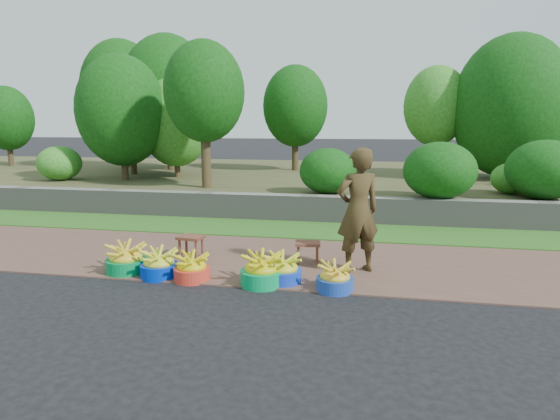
% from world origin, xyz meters
% --- Properties ---
extents(ground_plane, '(120.00, 120.00, 0.00)m').
position_xyz_m(ground_plane, '(0.00, 0.00, 0.00)').
color(ground_plane, black).
rests_on(ground_plane, ground).
extents(dirt_shoulder, '(80.00, 2.50, 0.02)m').
position_xyz_m(dirt_shoulder, '(0.00, 1.25, 0.01)').
color(dirt_shoulder, brown).
rests_on(dirt_shoulder, ground).
extents(grass_verge, '(80.00, 1.50, 0.04)m').
position_xyz_m(grass_verge, '(0.00, 3.25, 0.02)').
color(grass_verge, '#30671F').
rests_on(grass_verge, ground).
extents(retaining_wall, '(80.00, 0.35, 0.55)m').
position_xyz_m(retaining_wall, '(0.00, 4.10, 0.28)').
color(retaining_wall, slate).
rests_on(retaining_wall, ground).
extents(earth_bank, '(80.00, 10.00, 0.50)m').
position_xyz_m(earth_bank, '(0.00, 9.00, 0.25)').
color(earth_bank, '#474627').
rests_on(earth_bank, ground).
extents(vegetation, '(34.04, 7.94, 4.54)m').
position_xyz_m(vegetation, '(3.72, 8.58, 2.63)').
color(vegetation, '#3D321C').
rests_on(vegetation, earth_bank).
extents(basin_a, '(0.55, 0.55, 0.41)m').
position_xyz_m(basin_a, '(-2.00, 0.29, 0.18)').
color(basin_a, '#03803E').
rests_on(basin_a, ground).
extents(basin_b, '(0.50, 0.50, 0.37)m').
position_xyz_m(basin_b, '(-1.48, 0.21, 0.17)').
color(basin_b, '#022CC4').
rests_on(basin_b, ground).
extents(basin_c, '(0.47, 0.47, 0.35)m').
position_xyz_m(basin_c, '(-1.01, 0.17, 0.16)').
color(basin_c, red).
rests_on(basin_c, ground).
extents(basin_d, '(0.54, 0.54, 0.40)m').
position_xyz_m(basin_d, '(-0.09, 0.16, 0.18)').
color(basin_d, '#059850').
rests_on(basin_d, ground).
extents(basin_e, '(0.50, 0.50, 0.37)m').
position_xyz_m(basin_e, '(0.15, 0.29, 0.17)').
color(basin_e, '#1538C8').
rests_on(basin_e, ground).
extents(basin_f, '(0.45, 0.45, 0.34)m').
position_xyz_m(basin_f, '(0.82, 0.13, 0.15)').
color(basin_f, '#1B41A4').
rests_on(basin_f, ground).
extents(stool_left, '(0.40, 0.33, 0.32)m').
position_xyz_m(stool_left, '(-1.40, 1.12, 0.28)').
color(stool_left, brown).
rests_on(stool_left, dirt_shoulder).
extents(stool_right, '(0.38, 0.31, 0.31)m').
position_xyz_m(stool_right, '(0.36, 1.14, 0.27)').
color(stool_right, brown).
rests_on(stool_right, dirt_shoulder).
extents(vendor_woman, '(0.72, 0.63, 1.67)m').
position_xyz_m(vendor_woman, '(1.05, 0.90, 0.85)').
color(vendor_woman, black).
rests_on(vendor_woman, dirt_shoulder).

